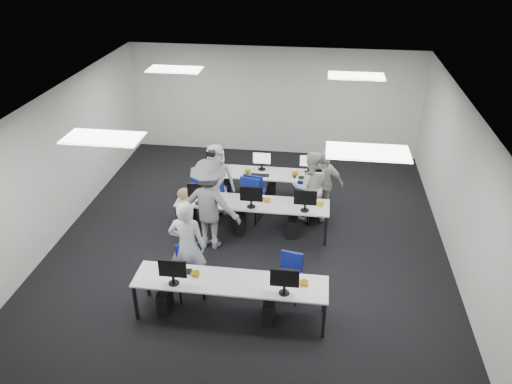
# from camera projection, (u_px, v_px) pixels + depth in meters

# --- Properties ---
(room) EXTENTS (9.00, 9.02, 3.00)m
(room) POSITION_uv_depth(u_px,v_px,m) (251.00, 174.00, 9.87)
(room) COLOR black
(room) RESTS_ON ground
(ceiling_panels) EXTENTS (5.20, 4.60, 0.02)m
(ceiling_panels) POSITION_uv_depth(u_px,v_px,m) (251.00, 102.00, 9.16)
(ceiling_panels) COLOR white
(ceiling_panels) RESTS_ON room
(desk_front) EXTENTS (3.20, 0.70, 0.73)m
(desk_front) POSITION_uv_depth(u_px,v_px,m) (230.00, 283.00, 8.18)
(desk_front) COLOR silver
(desk_front) RESTS_ON ground
(desk_mid) EXTENTS (3.20, 0.70, 0.73)m
(desk_mid) POSITION_uv_depth(u_px,v_px,m) (252.00, 205.00, 10.44)
(desk_mid) COLOR silver
(desk_mid) RESTS_ON ground
(desk_back) EXTENTS (3.20, 0.70, 0.73)m
(desk_back) POSITION_uv_depth(u_px,v_px,m) (261.00, 175.00, 11.66)
(desk_back) COLOR silver
(desk_back) RESTS_ON ground
(equipment_front) EXTENTS (2.51, 0.41, 1.19)m
(equipment_front) POSITION_uv_depth(u_px,v_px,m) (219.00, 298.00, 8.35)
(equipment_front) COLOR #0C409E
(equipment_front) RESTS_ON desk_front
(equipment_mid) EXTENTS (2.91, 0.41, 1.19)m
(equipment_mid) POSITION_uv_depth(u_px,v_px,m) (243.00, 217.00, 10.60)
(equipment_mid) COLOR white
(equipment_mid) RESTS_ON desk_mid
(equipment_back) EXTENTS (2.91, 0.41, 1.19)m
(equipment_back) POSITION_uv_depth(u_px,v_px,m) (269.00, 187.00, 11.81)
(equipment_back) COLOR white
(equipment_back) RESTS_ON desk_back
(chair_0) EXTENTS (0.60, 0.62, 0.93)m
(chair_0) POSITION_uv_depth(u_px,v_px,m) (191.00, 279.00, 8.88)
(chair_0) COLOR navy
(chair_0) RESTS_ON ground
(chair_1) EXTENTS (0.49, 0.52, 0.84)m
(chair_1) POSITION_uv_depth(u_px,v_px,m) (288.00, 284.00, 8.82)
(chair_1) COLOR navy
(chair_1) RESTS_ON ground
(chair_2) EXTENTS (0.52, 0.56, 0.93)m
(chair_2) POSITION_uv_depth(u_px,v_px,m) (202.00, 203.00, 11.25)
(chair_2) COLOR navy
(chair_2) RESTS_ON ground
(chair_3) EXTENTS (0.57, 0.60, 0.97)m
(chair_3) POSITION_uv_depth(u_px,v_px,m) (250.00, 206.00, 11.13)
(chair_3) COLOR navy
(chair_3) RESTS_ON ground
(chair_4) EXTENTS (0.52, 0.55, 0.85)m
(chair_4) POSITION_uv_depth(u_px,v_px,m) (303.00, 208.00, 11.11)
(chair_4) COLOR navy
(chair_4) RESTS_ON ground
(chair_5) EXTENTS (0.46, 0.50, 0.93)m
(chair_5) POSITION_uv_depth(u_px,v_px,m) (217.00, 197.00, 11.49)
(chair_5) COLOR navy
(chair_5) RESTS_ON ground
(chair_6) EXTENTS (0.57, 0.60, 0.97)m
(chair_6) POSITION_uv_depth(u_px,v_px,m) (253.00, 200.00, 11.36)
(chair_6) COLOR navy
(chair_6) RESTS_ON ground
(chair_7) EXTENTS (0.41, 0.45, 0.82)m
(chair_7) POSITION_uv_depth(u_px,v_px,m) (302.00, 204.00, 11.31)
(chair_7) COLOR navy
(chair_7) RESTS_ON ground
(handbag) EXTENTS (0.35, 0.29, 0.25)m
(handbag) POSITION_uv_depth(u_px,v_px,m) (184.00, 193.00, 10.51)
(handbag) COLOR #A27953
(handbag) RESTS_ON desk_mid
(student_0) EXTENTS (0.66, 0.44, 1.80)m
(student_0) POSITION_uv_depth(u_px,v_px,m) (188.00, 246.00, 8.73)
(student_0) COLOR beige
(student_0) RESTS_ON ground
(student_1) EXTENTS (0.90, 0.75, 1.65)m
(student_1) POSITION_uv_depth(u_px,v_px,m) (310.00, 187.00, 10.83)
(student_1) COLOR beige
(student_1) RESTS_ON ground
(student_2) EXTENTS (0.93, 0.75, 1.66)m
(student_2) POSITION_uv_depth(u_px,v_px,m) (216.00, 179.00, 11.13)
(student_2) COLOR beige
(student_2) RESTS_ON ground
(student_3) EXTENTS (0.93, 0.42, 1.56)m
(student_3) POSITION_uv_depth(u_px,v_px,m) (322.00, 184.00, 11.05)
(student_3) COLOR beige
(student_3) RESTS_ON ground
(photographer) EXTENTS (1.36, 0.94, 1.93)m
(photographer) POSITION_uv_depth(u_px,v_px,m) (210.00, 205.00, 9.87)
(photographer) COLOR slate
(photographer) RESTS_ON ground
(dslr_camera) EXTENTS (0.17, 0.20, 0.10)m
(dslr_camera) POSITION_uv_depth(u_px,v_px,m) (211.00, 154.00, 9.53)
(dslr_camera) COLOR black
(dslr_camera) RESTS_ON photographer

